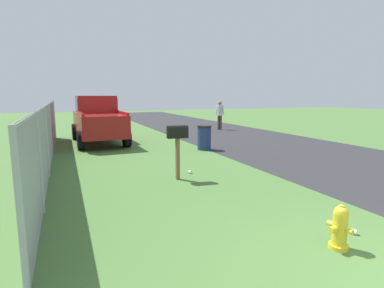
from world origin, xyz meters
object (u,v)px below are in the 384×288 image
at_px(mailbox, 177,136).
at_px(pickup_truck, 98,118).
at_px(pedestrian, 220,113).
at_px(fire_hydrant, 340,228).
at_px(trash_bin, 204,138).

relative_size(mailbox, pickup_truck, 0.29).
height_order(mailbox, pedestrian, pedestrian).
bearing_deg(fire_hydrant, pickup_truck, -87.86).
height_order(mailbox, pickup_truck, pickup_truck).
relative_size(mailbox, trash_bin, 1.45).
bearing_deg(fire_hydrant, trash_bin, -109.32).
height_order(pickup_truck, trash_bin, pickup_truck).
distance_m(mailbox, trash_bin, 4.42).
height_order(fire_hydrant, pedestrian, pedestrian).
xyz_separation_m(pickup_truck, trash_bin, (-3.53, -3.63, -0.62)).
bearing_deg(mailbox, trash_bin, -27.04).
distance_m(pickup_truck, trash_bin, 5.10).
bearing_deg(trash_bin, pedestrian, -32.38).
height_order(pickup_truck, pedestrian, pickup_truck).
bearing_deg(trash_bin, pickup_truck, 45.76).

